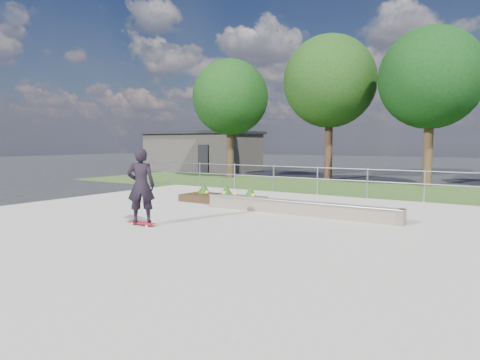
# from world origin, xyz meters

# --- Properties ---
(ground) EXTENTS (120.00, 120.00, 0.00)m
(ground) POSITION_xyz_m (0.00, 0.00, 0.00)
(ground) COLOR black
(ground) RESTS_ON ground
(grass_verge) EXTENTS (30.00, 8.00, 0.02)m
(grass_verge) POSITION_xyz_m (0.00, 11.00, 0.01)
(grass_verge) COLOR #304D1E
(grass_verge) RESTS_ON ground
(concrete_slab) EXTENTS (15.00, 15.00, 0.06)m
(concrete_slab) POSITION_xyz_m (0.00, 0.00, 0.03)
(concrete_slab) COLOR #A8A195
(concrete_slab) RESTS_ON ground
(fence) EXTENTS (20.06, 0.06, 1.20)m
(fence) POSITION_xyz_m (0.00, 7.50, 0.77)
(fence) COLOR gray
(fence) RESTS_ON ground
(building) EXTENTS (8.40, 5.40, 3.00)m
(building) POSITION_xyz_m (-14.00, 18.00, 1.51)
(building) COLOR #312F2C
(building) RESTS_ON ground
(tree_far_left) EXTENTS (4.55, 4.55, 7.15)m
(tree_far_left) POSITION_xyz_m (-8.00, 13.00, 4.85)
(tree_far_left) COLOR #302013
(tree_far_left) RESTS_ON ground
(tree_mid_left) EXTENTS (5.25, 5.25, 8.25)m
(tree_mid_left) POSITION_xyz_m (-2.50, 15.00, 5.61)
(tree_mid_left) COLOR black
(tree_mid_left) RESTS_ON ground
(tree_mid_right) EXTENTS (4.90, 4.90, 7.70)m
(tree_mid_right) POSITION_xyz_m (3.00, 14.00, 5.23)
(tree_mid_right) COLOR #362315
(tree_mid_right) RESTS_ON ground
(grind_ledge) EXTENTS (6.00, 0.44, 0.43)m
(grind_ledge) POSITION_xyz_m (1.39, 2.68, 0.26)
(grind_ledge) COLOR #68594C
(grind_ledge) RESTS_ON concrete_slab
(planter_bed) EXTENTS (3.00, 1.20, 0.61)m
(planter_bed) POSITION_xyz_m (-1.86, 3.58, 0.24)
(planter_bed) COLOR black
(planter_bed) RESTS_ON concrete_slab
(skateboarder) EXTENTS (0.81, 0.77, 1.95)m
(skateboarder) POSITION_xyz_m (-1.17, -0.94, 1.07)
(skateboarder) COLOR silver
(skateboarder) RESTS_ON concrete_slab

